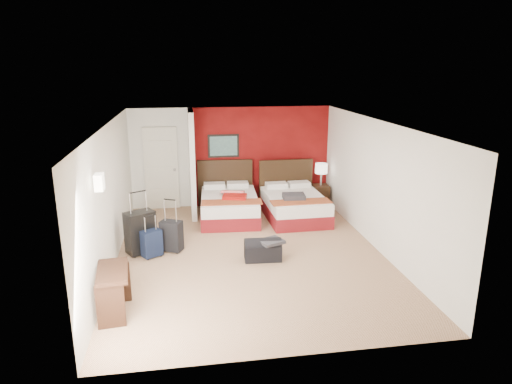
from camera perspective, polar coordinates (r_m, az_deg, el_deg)
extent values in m
plane|color=tan|center=(8.85, -0.75, -7.71)|extent=(6.50, 6.50, 0.00)
cube|color=white|center=(11.57, -3.09, 4.40)|extent=(5.00, 0.04, 2.50)
cube|color=white|center=(8.46, -17.79, -0.61)|extent=(0.04, 6.50, 2.50)
cube|color=black|center=(11.44, -4.08, 5.78)|extent=(0.78, 0.03, 0.58)
cube|color=white|center=(6.84, -19.03, 1.16)|extent=(0.12, 0.20, 0.24)
cube|color=maroon|center=(11.65, 0.60, 4.50)|extent=(3.50, 0.04, 2.50)
cube|color=silver|center=(10.89, -7.99, 3.54)|extent=(0.12, 1.20, 2.50)
cube|color=silver|center=(11.52, -11.74, 2.90)|extent=(0.82, 0.06, 2.05)
cube|color=white|center=(10.71, -3.36, -1.90)|extent=(1.42, 1.95, 0.56)
cube|color=white|center=(10.76, 4.85, -1.85)|extent=(1.36, 1.90, 0.56)
cube|color=#A6120E|center=(10.53, -2.79, -0.34)|extent=(0.69, 0.84, 0.09)
cube|color=#39393E|center=(10.36, 4.75, -0.58)|extent=(0.52, 0.43, 0.12)
cube|color=black|center=(11.76, 8.05, -0.43)|extent=(0.40, 0.40, 0.55)
cylinder|color=white|center=(11.62, 8.15, 2.19)|extent=(0.36, 0.36, 0.56)
cube|color=black|center=(9.00, -14.24, -5.05)|extent=(0.63, 0.56, 0.80)
cube|color=black|center=(8.99, -10.51, -5.57)|extent=(0.47, 0.40, 0.59)
cube|color=black|center=(8.82, -12.92, -6.44)|extent=(0.42, 0.38, 0.50)
cube|color=black|center=(8.53, 0.86, -7.38)|extent=(0.70, 0.40, 0.34)
cube|color=#36353A|center=(8.43, 1.93, -6.19)|extent=(0.53, 0.49, 0.06)
cube|color=black|center=(7.02, -17.32, -11.86)|extent=(0.51, 0.89, 0.70)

